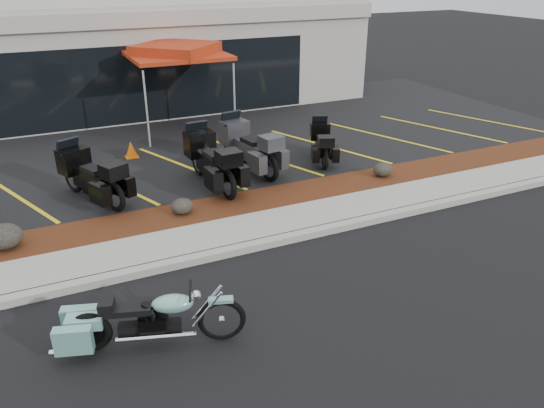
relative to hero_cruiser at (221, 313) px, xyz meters
name	(u,v)px	position (x,y,z in m)	size (l,w,h in m)	color
ground	(275,270)	(1.60, 1.50, -0.49)	(90.00, 90.00, 0.00)	black
curb	(256,245)	(1.60, 2.40, -0.41)	(24.00, 0.25, 0.15)	gray
sidewalk	(243,231)	(1.60, 3.10, -0.41)	(24.00, 1.20, 0.15)	gray
mulch_bed	(224,209)	(1.60, 4.30, -0.41)	(24.00, 1.20, 0.16)	#3B1B0D
upper_lot	(164,143)	(1.60, 9.70, -0.41)	(26.00, 9.60, 0.15)	black
dealership_building	(120,53)	(1.60, 15.97, 1.52)	(18.00, 8.16, 4.00)	#9E9A8F
boulder_left	(4,237)	(-2.98, 4.24, -0.07)	(0.72, 0.60, 0.51)	black
boulder_mid	(182,206)	(0.62, 4.30, -0.15)	(0.50, 0.42, 0.36)	black
boulder_right	(383,169)	(6.04, 4.29, -0.14)	(0.52, 0.43, 0.37)	black
hero_cruiser	(221,313)	(0.00, 0.00, 0.00)	(2.76, 0.70, 0.97)	#6AA69D
touring_black_front	(72,165)	(-1.40, 6.64, 0.35)	(2.36, 0.90, 1.37)	black
touring_black_mid	(198,148)	(1.71, 6.44, 0.40)	(2.52, 0.96, 1.47)	black
touring_grey	(232,137)	(2.88, 7.03, 0.39)	(2.51, 0.96, 1.46)	#313136
touring_black_rear	(319,134)	(5.48, 6.68, 0.23)	(1.94, 0.74, 1.13)	black
traffic_cone	(131,149)	(0.37, 8.61, -0.10)	(0.35, 0.35, 0.47)	orange
popup_canopy	(176,52)	(2.48, 10.74, 2.20)	(3.44, 3.44, 2.79)	silver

